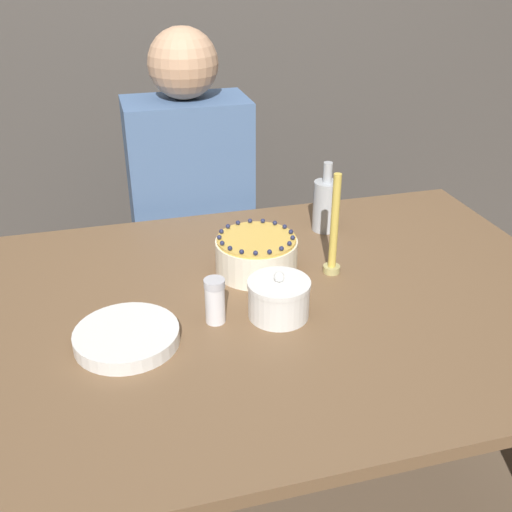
# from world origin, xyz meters

# --- Properties ---
(ground_plane) EXTENTS (12.00, 12.00, 0.00)m
(ground_plane) POSITION_xyz_m (0.00, 0.00, 0.00)
(ground_plane) COLOR brown
(wall_behind) EXTENTS (8.00, 0.05, 2.60)m
(wall_behind) POSITION_xyz_m (0.00, 1.40, 1.30)
(wall_behind) COLOR #4C4742
(wall_behind) RESTS_ON ground_plane
(dining_table) EXTENTS (1.54, 1.07, 0.75)m
(dining_table) POSITION_xyz_m (0.00, 0.00, 0.65)
(dining_table) COLOR brown
(dining_table) RESTS_ON ground_plane
(cake) EXTENTS (0.21, 0.21, 0.11)m
(cake) POSITION_xyz_m (-0.00, 0.15, 0.80)
(cake) COLOR #EFE5CC
(cake) RESTS_ON dining_table
(sugar_bowl) EXTENTS (0.14, 0.14, 0.11)m
(sugar_bowl) POSITION_xyz_m (-0.01, -0.07, 0.79)
(sugar_bowl) COLOR white
(sugar_bowl) RESTS_ON dining_table
(sugar_shaker) EXTENTS (0.05, 0.05, 0.11)m
(sugar_shaker) POSITION_xyz_m (-0.15, -0.05, 0.80)
(sugar_shaker) COLOR white
(sugar_shaker) RESTS_ON dining_table
(plate_stack) EXTENTS (0.22, 0.22, 0.03)m
(plate_stack) POSITION_xyz_m (-0.35, -0.08, 0.77)
(plate_stack) COLOR white
(plate_stack) RESTS_ON dining_table
(candle) EXTENTS (0.04, 0.04, 0.27)m
(candle) POSITION_xyz_m (0.19, 0.09, 0.86)
(candle) COLOR tan
(candle) RESTS_ON dining_table
(bottle) EXTENTS (0.07, 0.07, 0.21)m
(bottle) POSITION_xyz_m (0.26, 0.34, 0.83)
(bottle) COLOR #B2B7BC
(bottle) RESTS_ON dining_table
(person_man_blue_shirt) EXTENTS (0.40, 0.34, 1.28)m
(person_man_blue_shirt) POSITION_xyz_m (-0.08, 0.73, 0.57)
(person_man_blue_shirt) COLOR #2D2D38
(person_man_blue_shirt) RESTS_ON ground_plane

